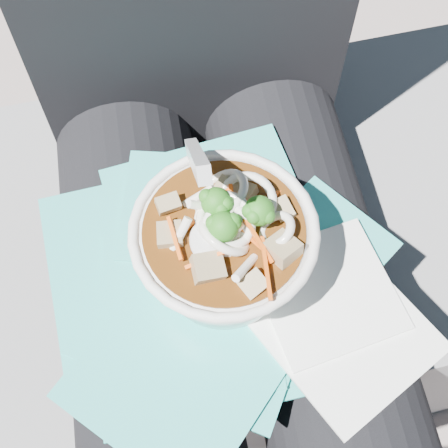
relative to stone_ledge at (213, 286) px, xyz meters
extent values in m
plane|color=slate|center=(0.00, -0.15, -0.23)|extent=(20.00, 20.00, 0.00)
cube|color=slate|center=(0.00, 0.00, 0.00)|extent=(1.03, 0.56, 0.46)
cylinder|color=black|center=(-0.09, -0.15, 0.31)|extent=(0.16, 0.48, 0.16)
cylinder|color=black|center=(0.09, -0.15, 0.31)|extent=(0.16, 0.48, 0.16)
cube|color=#2AB1AA|center=(0.07, -0.20, 0.40)|extent=(0.15, 0.16, 0.00)
cube|color=#2AB1AA|center=(-0.04, -0.18, 0.40)|extent=(0.21, 0.20, 0.00)
cube|color=#2AB1AA|center=(-0.01, -0.09, 0.40)|extent=(0.22, 0.22, 0.00)
cube|color=#2AB1AA|center=(-0.06, -0.13, 0.40)|extent=(0.21, 0.20, 0.00)
cube|color=#2AB1AA|center=(-0.07, -0.12, 0.40)|extent=(0.22, 0.21, 0.00)
cube|color=#2AB1AA|center=(-0.03, -0.16, 0.40)|extent=(0.27, 0.28, 0.00)
cube|color=#2AB1AA|center=(-0.04, -0.18, 0.40)|extent=(0.16, 0.18, 0.00)
cube|color=#2AB1AA|center=(-0.03, -0.07, 0.41)|extent=(0.15, 0.15, 0.00)
cube|color=#2AB1AA|center=(0.08, -0.14, 0.41)|extent=(0.17, 0.17, 0.00)
cube|color=#2AB1AA|center=(-0.06, -0.23, 0.41)|extent=(0.23, 0.23, 0.00)
cube|color=white|center=(0.09, -0.23, 0.41)|extent=(0.18, 0.18, 0.00)
cube|color=white|center=(0.08, -0.19, 0.42)|extent=(0.14, 0.14, 0.00)
torus|color=white|center=(-0.01, -0.15, 0.50)|extent=(0.16, 0.16, 0.01)
cylinder|color=#47240A|center=(-0.01, -0.15, 0.49)|extent=(0.13, 0.13, 0.01)
torus|color=white|center=(0.03, -0.16, 0.50)|extent=(0.04, 0.05, 0.03)
torus|color=white|center=(-0.01, -0.15, 0.50)|extent=(0.05, 0.05, 0.02)
torus|color=white|center=(0.00, -0.15, 0.50)|extent=(0.05, 0.05, 0.02)
torus|color=white|center=(-0.01, -0.15, 0.51)|extent=(0.05, 0.05, 0.03)
torus|color=white|center=(0.02, -0.14, 0.51)|extent=(0.04, 0.04, 0.03)
torus|color=white|center=(-0.01, -0.15, 0.50)|extent=(0.05, 0.06, 0.04)
torus|color=white|center=(-0.01, -0.12, 0.51)|extent=(0.06, 0.06, 0.04)
torus|color=white|center=(-0.01, -0.15, 0.50)|extent=(0.07, 0.07, 0.02)
torus|color=white|center=(-0.01, -0.15, 0.51)|extent=(0.06, 0.05, 0.03)
torus|color=white|center=(0.01, -0.13, 0.50)|extent=(0.07, 0.06, 0.04)
torus|color=white|center=(-0.01, -0.15, 0.51)|extent=(0.05, 0.06, 0.05)
torus|color=white|center=(-0.01, -0.16, 0.50)|extent=(0.05, 0.06, 0.05)
cylinder|color=white|center=(-0.04, -0.15, 0.50)|extent=(0.02, 0.03, 0.02)
cylinder|color=white|center=(-0.01, -0.16, 0.50)|extent=(0.03, 0.03, 0.02)
cylinder|color=white|center=(0.00, -0.19, 0.50)|extent=(0.03, 0.03, 0.02)
cylinder|color=white|center=(-0.01, -0.16, 0.50)|extent=(0.03, 0.04, 0.01)
cylinder|color=white|center=(-0.02, -0.13, 0.50)|extent=(0.04, 0.01, 0.03)
cylinder|color=white|center=(-0.02, -0.12, 0.50)|extent=(0.03, 0.01, 0.02)
cylinder|color=#6C9849|center=(0.02, -0.15, 0.50)|extent=(0.01, 0.01, 0.01)
sphere|color=#185D15|center=(0.02, -0.15, 0.52)|extent=(0.02, 0.02, 0.02)
sphere|color=#185D15|center=(0.03, -0.15, 0.52)|extent=(0.01, 0.01, 0.01)
sphere|color=#185D15|center=(0.03, -0.15, 0.52)|extent=(0.01, 0.01, 0.01)
sphere|color=#185D15|center=(0.02, -0.15, 0.52)|extent=(0.01, 0.01, 0.01)
sphere|color=#185D15|center=(0.01, -0.15, 0.52)|extent=(0.01, 0.01, 0.01)
cylinder|color=#6C9849|center=(-0.01, -0.13, 0.50)|extent=(0.01, 0.01, 0.01)
sphere|color=#185D15|center=(-0.01, -0.13, 0.52)|extent=(0.02, 0.02, 0.02)
sphere|color=#185D15|center=(-0.01, -0.14, 0.52)|extent=(0.01, 0.01, 0.01)
sphere|color=#185D15|center=(0.00, -0.14, 0.52)|extent=(0.01, 0.01, 0.01)
sphere|color=#185D15|center=(0.00, -0.14, 0.52)|extent=(0.01, 0.01, 0.01)
sphere|color=#185D15|center=(-0.02, -0.13, 0.52)|extent=(0.01, 0.01, 0.01)
cylinder|color=#6C9849|center=(-0.01, -0.16, 0.50)|extent=(0.01, 0.01, 0.01)
sphere|color=#185D15|center=(-0.01, -0.16, 0.52)|extent=(0.02, 0.02, 0.02)
sphere|color=#185D15|center=(-0.02, -0.15, 0.52)|extent=(0.01, 0.01, 0.01)
sphere|color=#185D15|center=(0.00, -0.15, 0.52)|extent=(0.01, 0.01, 0.01)
sphere|color=#185D15|center=(-0.02, -0.15, 0.52)|extent=(0.01, 0.01, 0.01)
sphere|color=#185D15|center=(0.00, -0.15, 0.52)|extent=(0.01, 0.01, 0.01)
cube|color=#FC6015|center=(0.04, -0.13, 0.50)|extent=(0.03, 0.03, 0.01)
cube|color=#FC6015|center=(0.02, -0.17, 0.51)|extent=(0.02, 0.04, 0.01)
cube|color=#FC6015|center=(-0.05, -0.15, 0.51)|extent=(0.01, 0.04, 0.01)
cube|color=#FC6015|center=(0.00, -0.15, 0.51)|extent=(0.03, 0.04, 0.01)
cube|color=#FC6015|center=(-0.02, -0.13, 0.50)|extent=(0.04, 0.03, 0.00)
cube|color=#FC6015|center=(0.02, -0.19, 0.51)|extent=(0.01, 0.05, 0.00)
cube|color=#FC6015|center=(0.01, -0.14, 0.51)|extent=(0.05, 0.02, 0.01)
cube|color=#FC6015|center=(0.00, -0.14, 0.51)|extent=(0.00, 0.05, 0.01)
cube|color=#FC6015|center=(-0.02, -0.18, 0.51)|extent=(0.04, 0.01, 0.01)
cube|color=#FC6015|center=(0.01, -0.13, 0.51)|extent=(0.03, 0.03, 0.01)
cube|color=#8D7450|center=(0.04, -0.14, 0.50)|extent=(0.02, 0.02, 0.02)
cube|color=#8D7450|center=(0.01, -0.12, 0.50)|extent=(0.03, 0.03, 0.02)
cube|color=#8D7450|center=(0.00, -0.12, 0.50)|extent=(0.03, 0.03, 0.02)
cube|color=#8D7450|center=(-0.05, -0.12, 0.50)|extent=(0.02, 0.02, 0.01)
cube|color=#8D7450|center=(-0.05, -0.15, 0.50)|extent=(0.02, 0.02, 0.01)
cube|color=#8D7450|center=(-0.03, -0.18, 0.50)|extent=(0.03, 0.03, 0.02)
cube|color=#8D7450|center=(0.01, -0.20, 0.50)|extent=(0.03, 0.03, 0.02)
cube|color=#8D7450|center=(0.04, -0.18, 0.50)|extent=(0.03, 0.03, 0.02)
ellipsoid|color=silver|center=(-0.02, -0.16, 0.50)|extent=(0.03, 0.04, 0.01)
cube|color=silver|center=(-0.02, -0.11, 0.55)|extent=(0.01, 0.10, 0.10)
camera|label=1|loc=(-0.05, -0.37, 0.95)|focal=50.00mm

